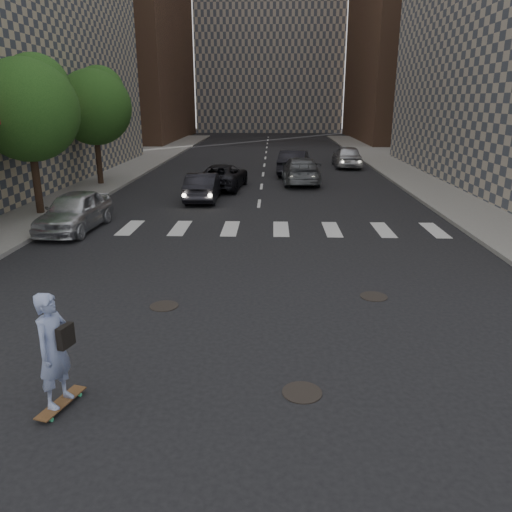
{
  "coord_description": "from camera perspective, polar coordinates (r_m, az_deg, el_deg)",
  "views": [
    {
      "loc": [
        0.65,
        -10.08,
        4.88
      ],
      "look_at": [
        0.27,
        1.29,
        1.3
      ],
      "focal_mm": 35.0,
      "sensor_mm": 36.0,
      "label": 1
    }
  ],
  "objects": [
    {
      "name": "ground",
      "position": [
        11.22,
        -1.62,
        -8.32
      ],
      "size": [
        160.0,
        160.0,
        0.0
      ],
      "primitive_type": "plane",
      "color": "black",
      "rests_on": "ground"
    },
    {
      "name": "sidewalk_left",
      "position": [
        34.02,
        -24.8,
        7.75
      ],
      "size": [
        13.0,
        80.0,
        0.15
      ],
      "primitive_type": "cube",
      "color": "gray",
      "rests_on": "ground"
    },
    {
      "name": "sidewalk_right",
      "position": [
        33.47,
        26.57,
        7.38
      ],
      "size": [
        13.0,
        80.0,
        0.15
      ],
      "primitive_type": "cube",
      "color": "gray",
      "rests_on": "ground"
    },
    {
      "name": "tree_b",
      "position": [
        23.5,
        -24.48,
        15.4
      ],
      "size": [
        4.2,
        4.2,
        6.6
      ],
      "color": "#382619",
      "rests_on": "sidewalk_left"
    },
    {
      "name": "tree_c",
      "position": [
        30.92,
        -17.9,
        16.23
      ],
      "size": [
        4.2,
        4.2,
        6.6
      ],
      "color": "#382619",
      "rests_on": "sidewalk_left"
    },
    {
      "name": "manhole_a",
      "position": [
        9.03,
        5.29,
        -15.26
      ],
      "size": [
        0.7,
        0.7,
        0.02
      ],
      "primitive_type": "cylinder",
      "color": "black",
      "rests_on": "ground"
    },
    {
      "name": "manhole_b",
      "position": [
        12.57,
        -10.46,
        -5.64
      ],
      "size": [
        0.7,
        0.7,
        0.02
      ],
      "primitive_type": "cylinder",
      "color": "black",
      "rests_on": "ground"
    },
    {
      "name": "manhole_c",
      "position": [
        13.3,
        13.31,
        -4.52
      ],
      "size": [
        0.7,
        0.7,
        0.02
      ],
      "primitive_type": "cylinder",
      "color": "black",
      "rests_on": "ground"
    },
    {
      "name": "skateboarder",
      "position": [
        8.7,
        -22.05,
        -9.9
      ],
      "size": [
        0.63,
        1.06,
        2.04
      ],
      "rotation": [
        0.0,
        0.0,
        -0.27
      ],
      "color": "brown",
      "rests_on": "ground"
    },
    {
      "name": "silver_sedan",
      "position": [
        20.58,
        -20.03,
        4.84
      ],
      "size": [
        1.99,
        4.51,
        1.51
      ],
      "primitive_type": "imported",
      "rotation": [
        0.0,
        0.0,
        -0.05
      ],
      "color": "silver",
      "rests_on": "ground"
    },
    {
      "name": "traffic_car_a",
      "position": [
        25.43,
        -6.04,
        7.9
      ],
      "size": [
        1.5,
        4.25,
        1.4
      ],
      "primitive_type": "imported",
      "rotation": [
        0.0,
        0.0,
        3.15
      ],
      "color": "black",
      "rests_on": "ground"
    },
    {
      "name": "traffic_car_b",
      "position": [
        30.77,
        5.1,
        9.75
      ],
      "size": [
        2.3,
        5.44,
        1.57
      ],
      "primitive_type": "imported",
      "rotation": [
        0.0,
        0.0,
        3.16
      ],
      "color": "#55585C",
      "rests_on": "ground"
    },
    {
      "name": "traffic_car_c",
      "position": [
        28.85,
        -3.82,
        9.08
      ],
      "size": [
        2.83,
        5.19,
        1.38
      ],
      "primitive_type": "imported",
      "rotation": [
        0.0,
        0.0,
        3.03
      ],
      "color": "black",
      "rests_on": "ground"
    },
    {
      "name": "traffic_car_d",
      "position": [
        38.7,
        10.35,
        11.16
      ],
      "size": [
        2.04,
        4.83,
        1.63
      ],
      "primitive_type": "imported",
      "rotation": [
        0.0,
        0.0,
        3.12
      ],
      "color": "#B1B3B9",
      "rests_on": "ground"
    },
    {
      "name": "traffic_car_e",
      "position": [
        34.35,
        4.35,
        10.64
      ],
      "size": [
        2.4,
        5.2,
        1.65
      ],
      "primitive_type": "imported",
      "rotation": [
        0.0,
        0.0,
        3.01
      ],
      "color": "black",
      "rests_on": "ground"
    }
  ]
}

